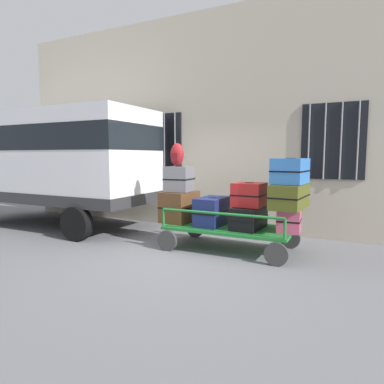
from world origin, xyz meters
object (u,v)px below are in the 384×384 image
suitcase_midright_bottom (289,220)px  van (57,157)px  suitcase_midright_top (290,171)px  suitcase_midright_middle (289,196)px  suitcase_left_bottom (179,207)px  suitcase_center_bottom (249,217)px  suitcase_midleft_bottom (212,211)px  luggage_cart (230,230)px  suitcase_left_middle (179,179)px  suitcase_center_middle (249,194)px  backpack (177,155)px

suitcase_midright_bottom → van: bearing=178.0°
suitcase_midright_bottom → suitcase_midright_top: (-0.00, -0.03, 0.83)m
suitcase_midright_middle → suitcase_midright_top: suitcase_midright_top is taller
suitcase_left_bottom → suitcase_center_bottom: bearing=-0.3°
suitcase_midleft_bottom → suitcase_midright_middle: (1.40, 0.00, 0.36)m
van → luggage_cart: (4.56, -0.23, -1.33)m
van → suitcase_midright_top: (5.61, -0.22, -0.22)m
suitcase_left_middle → suitcase_center_middle: bearing=0.4°
luggage_cart → suitcase_center_bottom: size_ratio=2.78×
suitcase_center_bottom → suitcase_midright_top: (0.70, -0.01, 0.84)m
suitcase_midright_middle → suitcase_midright_top: size_ratio=1.24×
suitcase_left_middle → backpack: 0.47m
van → suitcase_midright_middle: 5.65m
suitcase_center_bottom → suitcase_midleft_bottom: bearing=-178.6°
backpack → suitcase_left_bottom: bearing=42.9°
suitcase_midright_bottom → suitcase_midright_middle: bearing=-90.0°
van → suitcase_center_middle: 4.95m
suitcase_midright_top → backpack: bearing=-179.6°
suitcase_center_bottom → suitcase_midright_top: bearing=-0.7°
suitcase_midleft_bottom → suitcase_center_middle: (0.70, 0.03, 0.35)m
suitcase_midright_top → luggage_cart: bearing=-179.7°
suitcase_midleft_bottom → luggage_cart: bearing=0.3°
suitcase_left_middle → suitcase_midright_top: size_ratio=0.72×
van → suitcase_center_bottom: (4.91, -0.21, -1.06)m
suitcase_left_bottom → suitcase_center_middle: (1.40, 0.01, 0.31)m
van → suitcase_left_middle: 3.54m
van → suitcase_center_middle: (4.91, -0.20, -0.65)m
suitcase_left_bottom → luggage_cart: bearing=-1.2°
luggage_cart → suitcase_midleft_bottom: suitcase_midleft_bottom is taller
suitcase_midright_bottom → backpack: 2.40m
van → suitcase_midright_bottom: van is taller
suitcase_left_bottom → van: bearing=176.6°
luggage_cart → backpack: size_ratio=5.31×
luggage_cart → suitcase_left_bottom: 1.11m
suitcase_midright_middle → suitcase_left_bottom: bearing=179.4°
suitcase_center_bottom → suitcase_midright_bottom: (0.70, 0.02, 0.01)m
suitcase_midleft_bottom → backpack: backpack is taller
luggage_cart → suitcase_left_middle: bearing=179.1°
suitcase_center_middle → suitcase_midright_bottom: 0.81m
suitcase_left_bottom → suitcase_midright_middle: size_ratio=0.81×
suitcase_center_middle → backpack: backpack is taller
suitcase_midleft_bottom → suitcase_midright_bottom: 1.40m
suitcase_midright_bottom → suitcase_midleft_bottom: bearing=-178.5°
suitcase_midleft_bottom → suitcase_midright_middle: size_ratio=0.85×
suitcase_midright_middle → backpack: (-2.13, -0.01, 0.69)m
suitcase_midleft_bottom → suitcase_left_bottom: bearing=178.1°
suitcase_midright_bottom → suitcase_left_middle: bearing=-179.5°
suitcase_left_bottom → suitcase_midright_top: size_ratio=1.01×
suitcase_midright_top → backpack: backpack is taller
suitcase_center_middle → suitcase_midright_bottom: size_ratio=1.21×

